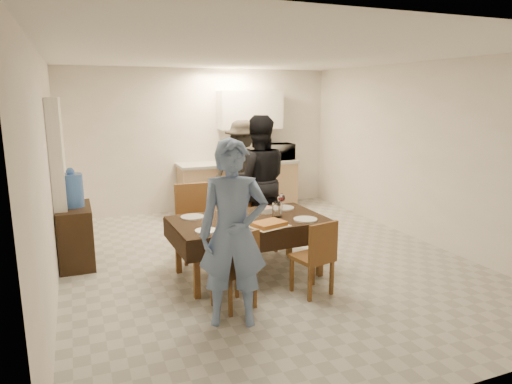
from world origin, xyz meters
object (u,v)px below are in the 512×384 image
Objects in this scene: dining_table at (248,221)px; water_jug at (72,190)px; microwave at (278,152)px; person_near at (233,234)px; water_pitcher at (277,210)px; console at (76,236)px; wine_bottle at (243,205)px; savoury_tart at (269,224)px; person_kitchen at (242,169)px; person_far at (258,181)px.

water_jug is at bearing 147.36° from dining_table.
person_near reaches higher than microwave.
water_pitcher is at bearing -27.69° from water_jug.
person_near is (1.37, -2.19, 0.50)m from console.
dining_table is at bearing 82.25° from person_near.
console is 0.47× the size of person_near.
savoury_tart is (0.15, -0.43, -0.14)m from wine_bottle.
wine_bottle is (1.87, -1.09, -0.11)m from water_jug.
person_kitchen reaches higher than water_pitcher.
water_jug is at bearing 12.63° from person_far.
person_near is at bearing 60.32° from microwave.
console is at bearing 152.31° from water_pitcher.
person_near is (-2.33, -4.10, -0.18)m from microwave.
person_near is at bearing -114.44° from wine_bottle.
dining_table is 0.98× the size of person_far.
person_kitchen is at bearing 75.22° from savoury_tart.
water_jug reaches higher than dining_table.
console is 2.55m from savoury_tart.
water_jug is 3.16m from person_kitchen.
console is at bearing 27.27° from microwave.
person_kitchen is at bearing 27.48° from console.
dining_table is 2.75m from person_kitchen.
dining_table is 1.20m from person_near.
person_near is at bearing 77.05° from person_far.
microwave is at bearing 57.73° from dining_table.
person_kitchen is (2.80, 1.46, 0.47)m from console.
console is 0.59m from water_jug.
person_near is (1.37, -2.19, -0.09)m from water_jug.
person_near is at bearing -58.05° from water_jug.
microwave reaches higher than water_jug.
dining_table is at bearing -45.00° from wine_bottle.
dining_table is 1.03× the size of person_near.
water_jug is 2.54m from savoury_tart.
person_far is at bearing -2.07° from console.
microwave is at bearing 27.27° from water_jug.
console is 3.19m from person_kitchen.
microwave is (1.78, 3.05, 0.40)m from dining_table.
water_pitcher reaches higher than dining_table.
person_kitchen is at bearing 69.26° from dining_table.
water_jug is 0.75× the size of microwave.
person_kitchen reaches higher than microwave.
water_jug is at bearing -152.52° from person_kitchen.
savoury_tart is (-0.25, -0.33, -0.06)m from water_pitcher.
console is 4.22m from microwave.
person_kitchen is (0.34, 1.55, -0.08)m from person_far.
water_pitcher is (2.27, -1.19, -0.18)m from water_jug.
person_near is at bearing -119.55° from dining_table.
person_kitchen is (0.94, 2.55, -0.01)m from wine_bottle.
savoury_tart is (0.10, -0.38, 0.06)m from dining_table.
person_far is (2.47, -0.09, -0.04)m from water_jug.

